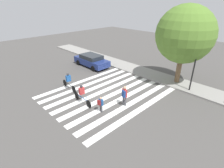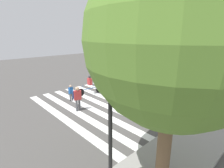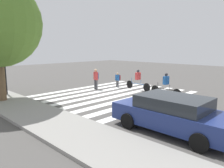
{
  "view_description": "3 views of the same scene",
  "coord_description": "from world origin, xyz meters",
  "views": [
    {
      "loc": [
        9.92,
        -9.02,
        7.38
      ],
      "look_at": [
        0.72,
        -0.04,
        1.17
      ],
      "focal_mm": 28.0,
      "sensor_mm": 36.0,
      "label": 1
    },
    {
      "loc": [
        7.87,
        8.86,
        4.81
      ],
      "look_at": [
        -0.0,
        0.4,
        1.5
      ],
      "focal_mm": 28.0,
      "sensor_mm": 36.0,
      "label": 2
    },
    {
      "loc": [
        -10.44,
        10.92,
        3.27
      ],
      "look_at": [
        -0.42,
        0.7,
        0.87
      ],
      "focal_mm": 35.0,
      "sensor_mm": 36.0,
      "label": 3
    }
  ],
  "objects": [
    {
      "name": "ground_plane",
      "position": [
        0.0,
        0.0,
        0.0
      ],
      "size": [
        60.0,
        60.0,
        0.0
      ],
      "primitive_type": "plane",
      "color": "#4C4947"
    },
    {
      "name": "sidewalk_curb",
      "position": [
        0.0,
        6.25,
        0.07
      ],
      "size": [
        36.0,
        2.5,
        0.14
      ],
      "color": "gray",
      "rests_on": "ground_plane"
    },
    {
      "name": "crosswalk_stripes",
      "position": [
        -0.0,
        0.0,
        0.0
      ],
      "size": [
        7.68,
        10.0,
        0.01
      ],
      "color": "white",
      "rests_on": "ground_plane"
    },
    {
      "name": "traffic_light",
      "position": [
        4.87,
        5.44,
        3.3
      ],
      "size": [
        0.6,
        0.5,
        4.71
      ],
      "color": "black",
      "rests_on": "ground_plane"
    },
    {
      "name": "street_tree",
      "position": [
        3.23,
        6.39,
        4.64
      ],
      "size": [
        5.06,
        5.06,
        7.18
      ],
      "color": "brown",
      "rests_on": "ground_plane"
    },
    {
      "name": "pedestrian_adult_yellow_jacket",
      "position": [
        2.36,
        -0.33,
        0.95
      ],
      "size": [
        0.49,
        0.47,
        1.62
      ],
      "rotation": [
        0.0,
        0.0,
        -0.34
      ],
      "color": "#4C4C51",
      "rests_on": "ground_plane"
    },
    {
      "name": "pedestrian_adult_blue_shirt",
      "position": [
        1.76,
        -2.19,
        0.72
      ],
      "size": [
        0.37,
        0.35,
        1.23
      ],
      "rotation": [
        0.0,
        0.0,
        0.31
      ],
      "color": "#4C4C51",
      "rests_on": "ground_plane"
    },
    {
      "name": "cyclist_near_curb",
      "position": [
        -2.92,
        -1.91,
        0.86
      ],
      "size": [
        2.4,
        0.42,
        1.6
      ],
      "rotation": [
        0.0,
        0.0,
        -0.08
      ],
      "color": "black",
      "rests_on": "ground_plane"
    },
    {
      "name": "cyclist_far_lane",
      "position": [
        -0.15,
        -2.44,
        0.86
      ],
      "size": [
        2.4,
        0.41,
        1.59
      ],
      "rotation": [
        0.0,
        0.0,
        -0.06
      ],
      "color": "black",
      "rests_on": "ground_plane"
    },
    {
      "name": "car_parked_dark_suv",
      "position": [
        -6.41,
        3.44,
        0.74
      ],
      "size": [
        4.75,
        2.11,
        1.43
      ],
      "rotation": [
        0.0,
        0.0,
        0.0
      ],
      "color": "navy",
      "rests_on": "ground_plane"
    }
  ]
}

